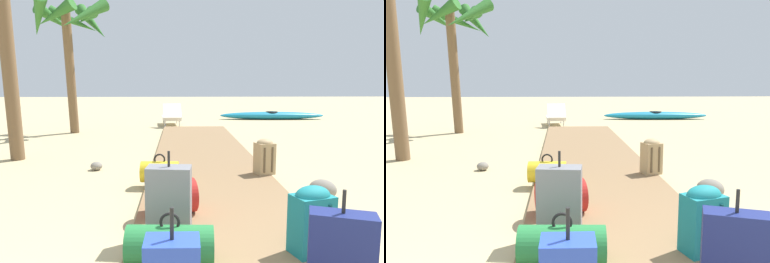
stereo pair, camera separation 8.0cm
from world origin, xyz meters
The scene contains 14 objects.
ground_plane centered at (0.00, 4.08, 0.00)m, with size 60.00×60.00×0.00m, color tan.
boardwalk centered at (0.00, 5.10, 0.04)m, with size 1.89×10.21×0.08m, color olive.
duffel_bag_red centered at (-0.57, 2.49, 0.27)m, with size 0.59×0.50×0.49m.
backpack_teal centered at (0.62, 1.50, 0.39)m, with size 0.38×0.32×0.58m.
suitcase_navy centered at (0.58, 0.86, 0.37)m, with size 0.46×0.31×0.74m.
duffel_bag_green centered at (-0.56, 1.36, 0.24)m, with size 0.70×0.34×0.42m.
duffel_bag_yellow centered at (-0.76, 3.73, 0.23)m, with size 0.55×0.34×0.41m.
backpack_tan centered at (0.85, 4.16, 0.37)m, with size 0.33×0.31×0.55m.
suitcase_grey centered at (-0.58, 1.91, 0.41)m, with size 0.43×0.28×0.80m.
palm_tree_far_left centered at (-3.52, 9.27, 3.02)m, with size 2.39×2.38×3.82m.
lounge_chair centered at (-0.74, 11.06, 0.33)m, with size 0.73×1.60×0.78m.
kayak centered at (3.23, 13.06, 0.15)m, with size 4.15×0.80×0.31m.
rock_right_mid centered at (1.37, 3.15, 0.13)m, with size 0.35×0.31×0.26m, color gray.
rock_left_far centered at (-1.90, 4.81, 0.07)m, with size 0.20×0.20×0.14m, color gray.
Camera 2 is at (-0.56, -1.37, 1.52)m, focal length 34.21 mm.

